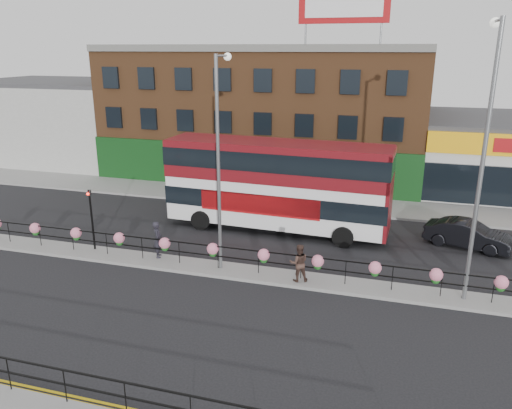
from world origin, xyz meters
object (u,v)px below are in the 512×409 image
(double_decker_bus, at_px, (277,177))
(lamp_column_west, at_px, (220,146))
(pedestrian_a, at_px, (158,239))
(lamp_column_east, at_px, (484,141))
(car, at_px, (468,234))
(pedestrian_b, at_px, (299,263))

(double_decker_bus, distance_m, lamp_column_west, 6.68)
(pedestrian_a, bearing_deg, lamp_column_east, -112.32)
(double_decker_bus, relative_size, lamp_column_east, 1.16)
(pedestrian_a, height_order, lamp_column_east, lamp_column_east)
(car, height_order, lamp_column_west, lamp_column_west)
(double_decker_bus, distance_m, car, 10.67)
(car, xyz_separation_m, pedestrian_b, (-7.73, -6.78, 0.30))
(double_decker_bus, bearing_deg, pedestrian_b, -67.98)
(lamp_column_east, bearing_deg, pedestrian_a, 179.65)
(double_decker_bus, xyz_separation_m, lamp_column_west, (-1.20, -5.95, 2.79))
(car, bearing_deg, double_decker_bus, 108.01)
(pedestrian_b, relative_size, lamp_column_west, 0.18)
(lamp_column_west, distance_m, lamp_column_east, 10.86)
(double_decker_bus, xyz_separation_m, pedestrian_a, (-4.64, -5.85, -2.09))
(pedestrian_b, distance_m, lamp_column_east, 9.06)
(double_decker_bus, bearing_deg, lamp_column_east, -31.63)
(lamp_column_east, bearing_deg, double_decker_bus, 148.37)
(double_decker_bus, height_order, car, double_decker_bus)
(double_decker_bus, xyz_separation_m, car, (10.38, 0.24, -2.45))
(pedestrian_a, bearing_deg, pedestrian_b, -117.36)
(car, bearing_deg, lamp_column_east, -170.18)
(pedestrian_a, distance_m, lamp_column_west, 5.98)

